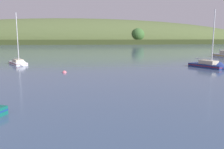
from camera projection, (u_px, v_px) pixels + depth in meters
name	position (u px, v px, depth m)	size (l,w,h in m)	color
far_shoreline_hill	(72.00, 43.00, 211.57)	(444.66, 93.08, 44.53)	#35401E
sailboat_far_left	(212.00, 67.00, 44.44)	(5.16, 8.45, 12.15)	navy
sailboat_outer_reach	(19.00, 64.00, 49.69)	(5.26, 7.66, 11.93)	white
mooring_buoy_foreground	(64.00, 73.00, 38.67)	(0.70, 0.70, 0.78)	#E06675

